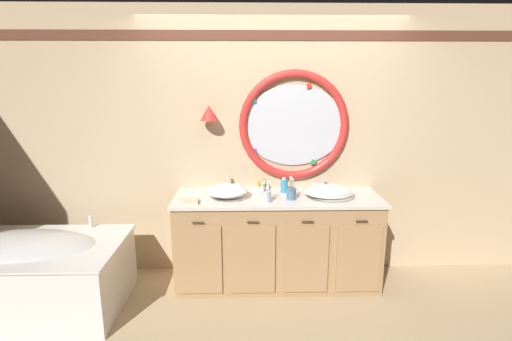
{
  "coord_description": "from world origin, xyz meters",
  "views": [
    {
      "loc": [
        -0.24,
        -3.23,
        1.94
      ],
      "look_at": [
        -0.16,
        0.25,
        1.12
      ],
      "focal_mm": 27.56,
      "sensor_mm": 36.0,
      "label": 1
    }
  ],
  "objects_px": {
    "toothbrush_holder_left": "(266,196)",
    "bathtub": "(21,271)",
    "toothbrush_holder_right": "(291,193)",
    "folded_hand_towel": "(190,201)",
    "sink_basin_right": "(328,191)",
    "soap_dispenser": "(284,186)",
    "toiletry_basket": "(262,188)",
    "sink_basin_left": "(227,191)"
  },
  "relations": [
    {
      "from": "sink_basin_right",
      "to": "toothbrush_holder_left",
      "type": "distance_m",
      "value": 0.59
    },
    {
      "from": "bathtub",
      "to": "soap_dispenser",
      "type": "bearing_deg",
      "value": 13.32
    },
    {
      "from": "sink_basin_left",
      "to": "toiletry_basket",
      "type": "xyz_separation_m",
      "value": [
        0.32,
        0.19,
        -0.03
      ]
    },
    {
      "from": "toothbrush_holder_right",
      "to": "folded_hand_towel",
      "type": "distance_m",
      "value": 0.91
    },
    {
      "from": "bathtub",
      "to": "toothbrush_holder_left",
      "type": "bearing_deg",
      "value": 6.67
    },
    {
      "from": "toothbrush_holder_left",
      "to": "folded_hand_towel",
      "type": "bearing_deg",
      "value": -177.65
    },
    {
      "from": "sink_basin_right",
      "to": "folded_hand_towel",
      "type": "bearing_deg",
      "value": -172.64
    },
    {
      "from": "folded_hand_towel",
      "to": "toiletry_basket",
      "type": "distance_m",
      "value": 0.74
    },
    {
      "from": "folded_hand_towel",
      "to": "sink_basin_right",
      "type": "bearing_deg",
      "value": 7.36
    },
    {
      "from": "soap_dispenser",
      "to": "toiletry_basket",
      "type": "xyz_separation_m",
      "value": [
        -0.21,
        0.03,
        -0.04
      ]
    },
    {
      "from": "bathtub",
      "to": "toothbrush_holder_left",
      "type": "height_order",
      "value": "toothbrush_holder_left"
    },
    {
      "from": "bathtub",
      "to": "sink_basin_right",
      "type": "xyz_separation_m",
      "value": [
        2.66,
        0.38,
        0.57
      ]
    },
    {
      "from": "sink_basin_left",
      "to": "toiletry_basket",
      "type": "relative_size",
      "value": 3.11
    },
    {
      "from": "soap_dispenser",
      "to": "folded_hand_towel",
      "type": "distance_m",
      "value": 0.92
    },
    {
      "from": "bathtub",
      "to": "soap_dispenser",
      "type": "relative_size",
      "value": 10.9
    },
    {
      "from": "sink_basin_right",
      "to": "toothbrush_holder_right",
      "type": "distance_m",
      "value": 0.35
    },
    {
      "from": "sink_basin_left",
      "to": "toiletry_basket",
      "type": "distance_m",
      "value": 0.38
    },
    {
      "from": "sink_basin_left",
      "to": "toiletry_basket",
      "type": "bearing_deg",
      "value": 30.74
    },
    {
      "from": "sink_basin_right",
      "to": "toothbrush_holder_right",
      "type": "bearing_deg",
      "value": -170.6
    },
    {
      "from": "toiletry_basket",
      "to": "toothbrush_holder_left",
      "type": "bearing_deg",
      "value": -85.06
    },
    {
      "from": "toothbrush_holder_left",
      "to": "toothbrush_holder_right",
      "type": "distance_m",
      "value": 0.24
    },
    {
      "from": "sink_basin_right",
      "to": "toothbrush_holder_left",
      "type": "bearing_deg",
      "value": -166.96
    },
    {
      "from": "toiletry_basket",
      "to": "folded_hand_towel",
      "type": "bearing_deg",
      "value": -151.17
    },
    {
      "from": "bathtub",
      "to": "toiletry_basket",
      "type": "height_order",
      "value": "toiletry_basket"
    },
    {
      "from": "toothbrush_holder_right",
      "to": "toiletry_basket",
      "type": "distance_m",
      "value": 0.36
    },
    {
      "from": "toothbrush_holder_left",
      "to": "bathtub",
      "type": "bearing_deg",
      "value": -173.33
    },
    {
      "from": "sink_basin_right",
      "to": "toothbrush_holder_left",
      "type": "relative_size",
      "value": 2.37
    },
    {
      "from": "soap_dispenser",
      "to": "bathtub",
      "type": "bearing_deg",
      "value": -166.68
    },
    {
      "from": "sink_basin_left",
      "to": "sink_basin_right",
      "type": "xyz_separation_m",
      "value": [
        0.93,
        0.0,
        -0.01
      ]
    },
    {
      "from": "sink_basin_left",
      "to": "soap_dispenser",
      "type": "distance_m",
      "value": 0.56
    },
    {
      "from": "toiletry_basket",
      "to": "soap_dispenser",
      "type": "bearing_deg",
      "value": -8.85
    },
    {
      "from": "toothbrush_holder_right",
      "to": "sink_basin_left",
      "type": "bearing_deg",
      "value": 174.38
    },
    {
      "from": "bathtub",
      "to": "toiletry_basket",
      "type": "bearing_deg",
      "value": 15.52
    },
    {
      "from": "bathtub",
      "to": "toothbrush_holder_right",
      "type": "xyz_separation_m",
      "value": [
        2.32,
        0.32,
        0.57
      ]
    },
    {
      "from": "toothbrush_holder_left",
      "to": "toiletry_basket",
      "type": "relative_size",
      "value": 1.57
    },
    {
      "from": "toothbrush_holder_left",
      "to": "toothbrush_holder_right",
      "type": "xyz_separation_m",
      "value": [
        0.23,
        0.08,
        0.0
      ]
    },
    {
      "from": "soap_dispenser",
      "to": "folded_hand_towel",
      "type": "relative_size",
      "value": 0.98
    },
    {
      "from": "bathtub",
      "to": "folded_hand_towel",
      "type": "xyz_separation_m",
      "value": [
        1.41,
        0.22,
        0.53
      ]
    },
    {
      "from": "bathtub",
      "to": "soap_dispenser",
      "type": "distance_m",
      "value": 2.41
    },
    {
      "from": "sink_basin_left",
      "to": "toothbrush_holder_right",
      "type": "bearing_deg",
      "value": -5.62
    },
    {
      "from": "toothbrush_holder_left",
      "to": "toothbrush_holder_right",
      "type": "height_order",
      "value": "toothbrush_holder_right"
    },
    {
      "from": "bathtub",
      "to": "toothbrush_holder_left",
      "type": "xyz_separation_m",
      "value": [
        2.08,
        0.24,
        0.57
      ]
    }
  ]
}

